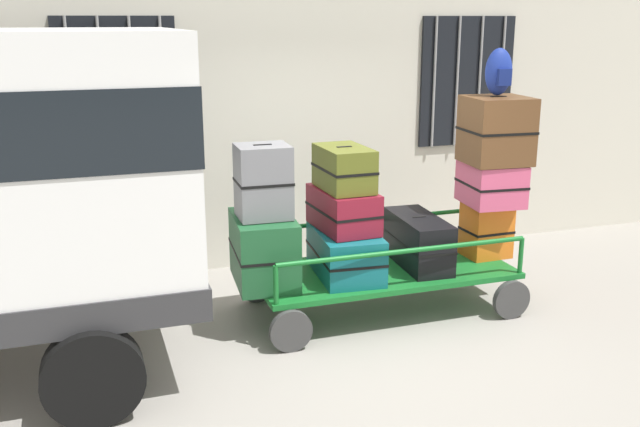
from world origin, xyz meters
TOP-DOWN VIEW (x-y plane):
  - ground_plane at (0.00, 0.00)m, footprint 40.00×40.00m
  - building_wall at (0.00, 2.23)m, footprint 12.00×0.38m
  - luggage_cart at (0.41, 0.40)m, footprint 2.52×1.22m
  - cart_railing at (0.41, 0.40)m, footprint 2.41×1.09m
  - suitcase_left_bottom at (-0.73, 0.42)m, footprint 0.60×0.86m
  - suitcase_left_middle at (-0.73, 0.39)m, footprint 0.48×0.43m
  - suitcase_midleft_bottom at (0.03, 0.37)m, footprint 0.61×0.96m
  - suitcase_midleft_middle at (0.03, 0.43)m, footprint 0.50×0.79m
  - suitcase_midleft_top at (0.03, 0.42)m, footprint 0.42×0.66m
  - suitcase_center_bottom at (0.79, 0.40)m, footprint 0.44×0.94m
  - suitcase_midright_bottom at (1.55, 0.42)m, footprint 0.44×0.38m
  - suitcase_midright_middle at (1.55, 0.39)m, footprint 0.56×0.64m
  - suitcase_midright_top at (1.55, 0.36)m, footprint 0.62×0.61m
  - backpack at (1.58, 0.41)m, footprint 0.27×0.22m

SIDE VIEW (x-z plane):
  - ground_plane at x=0.00m, z-range 0.00..0.00m
  - luggage_cart at x=0.41m, z-range 0.14..0.56m
  - suitcase_midleft_bottom at x=0.03m, z-range 0.42..0.84m
  - suitcase_center_bottom at x=0.79m, z-range 0.42..0.90m
  - suitcase_midright_bottom at x=1.55m, z-range 0.42..0.96m
  - cart_railing at x=0.41m, z-range 0.54..0.90m
  - suitcase_left_bottom at x=-0.73m, z-range 0.42..1.03m
  - suitcase_midleft_middle at x=0.03m, z-range 0.84..1.22m
  - suitcase_midright_middle at x=1.55m, z-range 0.96..1.38m
  - suitcase_left_middle at x=-0.73m, z-range 1.03..1.68m
  - suitcase_midleft_top at x=0.03m, z-range 1.22..1.61m
  - suitcase_midright_top at x=1.55m, z-range 1.38..2.02m
  - backpack at x=1.58m, z-range 2.02..2.46m
  - building_wall at x=0.00m, z-range 0.00..5.00m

